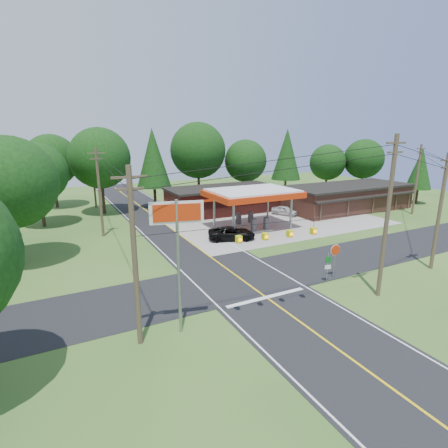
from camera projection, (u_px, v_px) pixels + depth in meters
name	position (u px, v px, depth m)	size (l,w,h in m)	color
ground	(241.00, 280.00, 28.31)	(120.00, 120.00, 0.00)	#305B20
main_highway	(241.00, 280.00, 28.31)	(8.00, 120.00, 0.02)	black
cross_road	(241.00, 279.00, 28.31)	(70.00, 7.00, 0.02)	black
lane_center_yellow	(241.00, 279.00, 28.30)	(0.15, 110.00, 0.00)	yellow
gas_canopy	(253.00, 195.00, 42.39)	(10.60, 7.40, 4.88)	gray
convenience_store	(223.00, 199.00, 52.02)	(16.40, 7.55, 3.80)	#541D18
strip_building	(347.00, 197.00, 53.95)	(20.40, 8.75, 3.80)	#331B15
utility_pole_near_right	(387.00, 216.00, 24.09)	(1.80, 0.30, 11.50)	#473828
utility_pole_near_left	(135.00, 256.00, 18.49)	(1.80, 0.30, 10.00)	#473828
utility_pole_far_left	(99.00, 191.00, 38.94)	(1.80, 0.30, 10.00)	#473828
utility_pole_right_b	(440.00, 211.00, 29.33)	(1.80, 0.30, 10.00)	#473828
utility_pole_far_right	(417.00, 179.00, 49.77)	(1.80, 0.30, 10.00)	#473828
utility_pole_north	(93.00, 178.00, 54.35)	(0.30, 0.30, 9.50)	#473828
overhead_beacons	(278.00, 224.00, 21.13)	(17.04, 2.04, 1.03)	black
treeline_backdrop	(159.00, 164.00, 47.43)	(70.27, 51.59, 13.30)	#332316
suv_car	(232.00, 233.00, 38.72)	(5.20, 5.20, 1.44)	black
sedan_car	(285.00, 211.00, 50.29)	(3.86, 3.86, 1.32)	silver
big_stop_sign	(177.00, 234.00, 19.39)	(2.92, 0.81, 8.05)	gray
octagonal_stop_sign	(335.00, 252.00, 28.27)	(0.97, 0.12, 2.85)	gray
route_sign_post	(328.00, 265.00, 27.47)	(0.49, 0.18, 2.48)	gray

